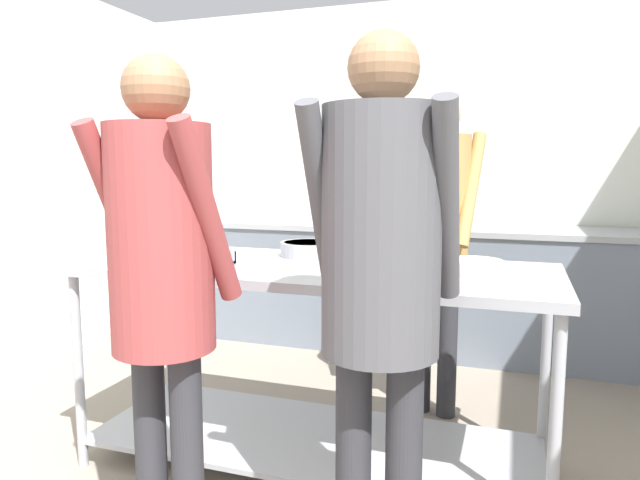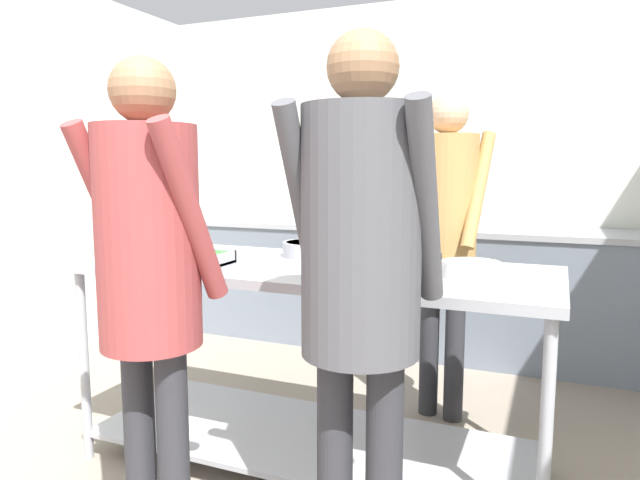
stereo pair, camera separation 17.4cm
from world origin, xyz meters
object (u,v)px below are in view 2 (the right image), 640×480
(sauce_pan, at_px, (311,248))
(plate_stack, at_px, (471,269))
(guest_serving_right, at_px, (361,261))
(cook_behind_counter, at_px, (445,219))
(water_bottle, at_px, (186,202))
(guest_serving_left, at_px, (149,260))
(serving_tray_vegetables, at_px, (175,258))
(serving_tray_roast, at_px, (390,261))

(sauce_pan, height_order, plate_stack, sauce_pan)
(guest_serving_right, xyz_separation_m, cook_behind_counter, (-0.02, 1.43, 0.00))
(guest_serving_right, relative_size, water_bottle, 7.12)
(plate_stack, xyz_separation_m, guest_serving_left, (-0.91, -0.81, 0.10))
(guest_serving_right, bearing_deg, plate_stack, 71.84)
(guest_serving_right, bearing_deg, serving_tray_vegetables, 155.10)
(serving_tray_roast, distance_m, plate_stack, 0.36)
(water_bottle, bearing_deg, serving_tray_roast, -37.71)
(guest_serving_left, bearing_deg, serving_tray_vegetables, 120.45)
(guest_serving_right, distance_m, cook_behind_counter, 1.43)
(plate_stack, xyz_separation_m, cook_behind_counter, (-0.24, 0.74, 0.13))
(serving_tray_vegetables, relative_size, serving_tray_roast, 1.18)
(water_bottle, bearing_deg, sauce_pan, -41.04)
(water_bottle, bearing_deg, cook_behind_counter, -25.54)
(serving_tray_vegetables, distance_m, guest_serving_left, 0.71)
(serving_tray_roast, height_order, plate_stack, plate_stack)
(plate_stack, bearing_deg, guest_serving_left, -138.40)
(guest_serving_left, height_order, guest_serving_right, guest_serving_right)
(plate_stack, bearing_deg, water_bottle, 144.91)
(guest_serving_left, distance_m, water_bottle, 3.33)
(water_bottle, bearing_deg, serving_tray_vegetables, -55.07)
(sauce_pan, relative_size, guest_serving_left, 0.24)
(sauce_pan, height_order, serving_tray_roast, sauce_pan)
(serving_tray_roast, height_order, cook_behind_counter, cook_behind_counter)
(cook_behind_counter, distance_m, water_bottle, 2.81)
(serving_tray_vegetables, distance_m, sauce_pan, 0.64)
(sauce_pan, height_order, guest_serving_left, guest_serving_left)
(serving_tray_vegetables, relative_size, water_bottle, 1.89)
(cook_behind_counter, bearing_deg, water_bottle, 154.46)
(serving_tray_vegetables, height_order, serving_tray_roast, same)
(serving_tray_roast, xyz_separation_m, plate_stack, (0.35, -0.08, 0.00))
(serving_tray_roast, relative_size, plate_stack, 1.64)
(sauce_pan, xyz_separation_m, guest_serving_right, (0.56, -0.92, 0.11))
(serving_tray_roast, xyz_separation_m, cook_behind_counter, (0.11, 0.66, 0.13))
(sauce_pan, xyz_separation_m, plate_stack, (0.79, -0.22, -0.01))
(serving_tray_roast, relative_size, guest_serving_left, 0.23)
(plate_stack, xyz_separation_m, guest_serving_right, (-0.23, -0.69, 0.12))
(guest_serving_left, distance_m, guest_serving_right, 0.70)
(serving_tray_vegetables, relative_size, cook_behind_counter, 0.27)
(sauce_pan, relative_size, water_bottle, 1.67)
(serving_tray_roast, bearing_deg, sauce_pan, 161.58)
(serving_tray_vegetables, xyz_separation_m, sauce_pan, (0.48, 0.43, 0.01))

